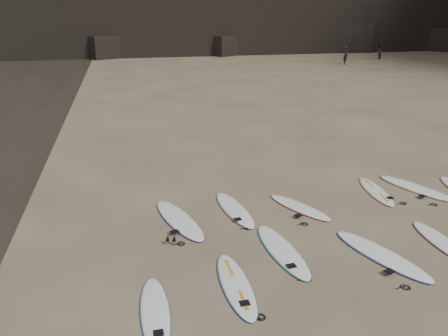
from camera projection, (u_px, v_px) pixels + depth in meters
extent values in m
plane|color=#897559|center=(315.00, 259.00, 10.03)|extent=(240.00, 240.00, 0.00)
cube|color=black|center=(221.00, 45.00, 52.46)|extent=(4.23, 4.46, 2.33)
cube|color=black|center=(347.00, 37.00, 56.78)|extent=(5.95, 5.19, 3.59)
cube|color=black|center=(443.00, 40.00, 57.86)|extent=(5.31, 5.56, 2.88)
cube|color=black|center=(101.00, 47.00, 49.44)|extent=(4.49, 4.76, 2.49)
ellipsoid|color=white|center=(155.00, 312.00, 8.22)|extent=(0.57, 2.24, 0.08)
ellipsoid|color=white|center=(236.00, 284.00, 9.03)|extent=(0.58, 2.40, 0.09)
ellipsoid|color=white|center=(282.00, 250.00, 10.30)|extent=(0.83, 2.65, 0.09)
ellipsoid|color=white|center=(381.00, 255.00, 10.11)|extent=(1.50, 2.74, 0.10)
ellipsoid|color=white|center=(442.00, 242.00, 10.67)|extent=(0.62, 2.27, 0.08)
ellipsoid|color=white|center=(179.00, 219.00, 11.80)|extent=(1.39, 2.82, 0.10)
ellipsoid|color=white|center=(234.00, 209.00, 12.40)|extent=(0.91, 2.54, 0.09)
ellipsoid|color=white|center=(299.00, 207.00, 12.54)|extent=(1.47, 2.26, 0.08)
ellipsoid|color=white|center=(376.00, 191.00, 13.64)|extent=(0.85, 2.32, 0.08)
ellipsoid|color=white|center=(416.00, 188.00, 13.86)|extent=(1.57, 2.68, 0.09)
imported|color=black|center=(346.00, 55.00, 44.21)|extent=(0.52, 0.70, 1.74)
imported|color=black|center=(379.00, 52.00, 48.62)|extent=(1.02, 0.99, 1.65)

